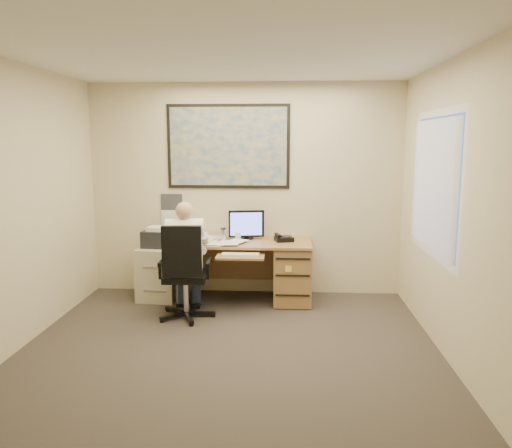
# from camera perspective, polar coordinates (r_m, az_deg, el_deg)

# --- Properties ---
(room_shell) EXTENTS (4.00, 4.50, 2.70)m
(room_shell) POSITION_cam_1_polar(r_m,az_deg,el_deg) (4.20, -3.80, 1.03)
(room_shell) COLOR #38312B
(room_shell) RESTS_ON ground
(desk) EXTENTS (1.60, 0.97, 1.11)m
(desk) POSITION_cam_1_polar(r_m,az_deg,el_deg) (6.21, 1.90, -4.75)
(desk) COLOR #9E7343
(desk) RESTS_ON ground
(world_map) EXTENTS (1.56, 0.03, 1.06)m
(world_map) POSITION_cam_1_polar(r_m,az_deg,el_deg) (6.40, -3.19, 8.83)
(world_map) COLOR #1E4C93
(world_map) RESTS_ON room_shell
(wall_calendar) EXTENTS (0.28, 0.01, 0.42)m
(wall_calendar) POSITION_cam_1_polar(r_m,az_deg,el_deg) (6.60, -9.60, 1.58)
(wall_calendar) COLOR white
(wall_calendar) RESTS_ON room_shell
(window_blinds) EXTENTS (0.06, 1.40, 1.30)m
(window_blinds) POSITION_cam_1_polar(r_m,az_deg,el_deg) (5.15, 19.76, 4.27)
(window_blinds) COLOR silver
(window_blinds) RESTS_ON room_shell
(filing_cabinet) EXTENTS (0.52, 0.61, 0.92)m
(filing_cabinet) POSITION_cam_1_polar(r_m,az_deg,el_deg) (6.43, -10.89, -4.89)
(filing_cabinet) COLOR beige
(filing_cabinet) RESTS_ON ground
(office_chair) EXTENTS (0.68, 0.68, 1.08)m
(office_chair) POSITION_cam_1_polar(r_m,az_deg,el_deg) (5.66, -8.13, -7.60)
(office_chair) COLOR black
(office_chair) RESTS_ON ground
(person) EXTENTS (0.63, 0.82, 1.31)m
(person) POSITION_cam_1_polar(r_m,az_deg,el_deg) (5.65, -8.02, -4.08)
(person) COLOR white
(person) RESTS_ON office_chair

